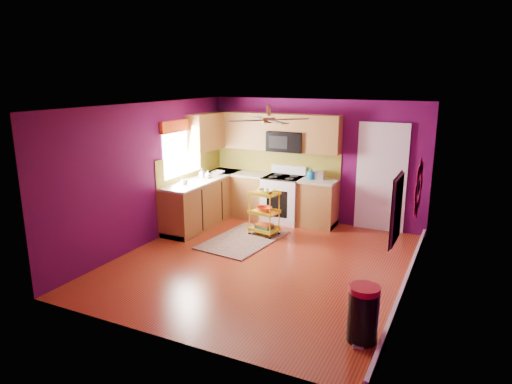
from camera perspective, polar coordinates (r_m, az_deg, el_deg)
The scene contains 18 objects.
ground at distance 7.49m, azimuth 0.84°, elevation -8.77°, with size 5.00×5.00×0.00m, color maroon.
room_envelope at distance 7.00m, azimuth 1.09°, elevation 3.59°, with size 4.54×5.04×2.52m.
lower_cabinets at distance 9.45m, azimuth -1.87°, elevation -1.05°, with size 2.81×2.31×0.94m.
electric_range at distance 9.43m, azimuth 3.42°, elevation -0.81°, with size 0.76×0.66×1.13m.
upper_cabinetry at distance 9.46m, azimuth -0.37°, elevation 7.39°, with size 2.80×2.30×1.26m.
left_window at distance 9.00m, azimuth -9.19°, elevation 6.46°, with size 0.08×1.35×1.08m.
panel_door at distance 9.06m, azimuth 15.38°, elevation 1.60°, with size 0.95×0.11×2.15m.
right_wall_art at distance 6.13m, azimuth 18.69°, elevation -0.52°, with size 0.04×2.74×1.04m.
ceiling_fan at distance 7.10m, azimuth 1.60°, elevation 9.10°, with size 1.01×1.01×0.26m.
shag_rug at distance 8.43m, azimuth -1.58°, elevation -5.99°, with size 1.04×1.70×0.02m, color black.
rolling_cart at distance 8.55m, azimuth 1.08°, elevation -2.39°, with size 0.57×0.45×0.93m.
trash_can at distance 5.45m, azimuth 13.25°, elevation -14.60°, with size 0.45×0.45×0.67m.
teal_kettle at distance 9.16m, azimuth 6.90°, elevation 2.14°, with size 0.18×0.18×0.21m.
toaster at distance 9.15m, azimuth 7.88°, elevation 2.14°, with size 0.22×0.15×0.18m, color beige.
soap_bottle_a at distance 9.27m, azimuth -6.80°, elevation 2.36°, with size 0.09×0.09×0.19m, color #EA3F72.
soap_bottle_b at distance 9.23m, azimuth -6.06°, elevation 2.22°, with size 0.12×0.12×0.15m, color white.
counter_dish at distance 9.59m, azimuth -4.76°, elevation 2.42°, with size 0.26×0.26×0.06m, color white.
counter_cup at distance 8.72m, azimuth -8.93°, elevation 1.23°, with size 0.13×0.13×0.10m, color white.
Camera 1 is at (2.91, -6.25, 2.93)m, focal length 32.00 mm.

